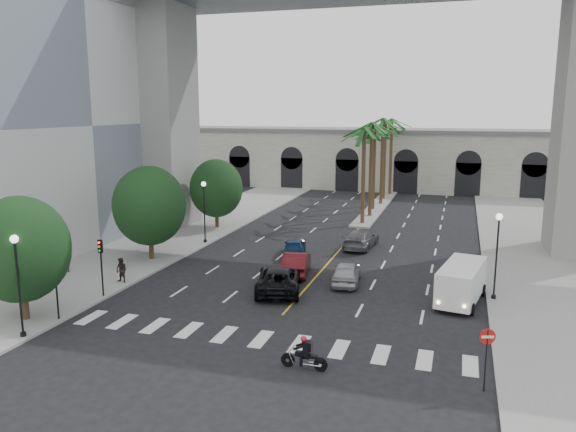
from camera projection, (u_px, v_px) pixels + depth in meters
The scene contains 31 objects.
ground at pixel (271, 328), 29.50m from camera, with size 140.00×140.00×0.00m, color black.
sidewalk_left at pixel (162, 243), 47.92m from camera, with size 8.00×100.00×0.15m, color gray.
sidewalk_right at pixel (543, 273), 39.20m from camera, with size 8.00×100.00×0.15m, color gray.
median at pixel (377, 207), 65.13m from camera, with size 2.00×24.00×0.20m, color gray.
building_left at pixel (10, 121), 46.66m from camera, with size 16.50×32.50×20.60m.
pier_building at pixel (395, 159), 80.28m from camera, with size 71.00×10.50×8.50m.
bridge at pixel (397, 19), 45.64m from camera, with size 75.00×13.00×26.00m.
palm_a at pixel (364, 132), 54.04m from camera, with size 3.20×3.20×10.30m.
palm_b at pixel (372, 128), 57.72m from camera, with size 3.20×3.20×10.60m.
palm_c at pixel (375, 131), 61.64m from camera, with size 3.20×3.20×10.10m.
palm_d at pixel (383, 123), 65.15m from camera, with size 3.20×3.20×10.90m.
palm_e at pixel (385, 126), 69.06m from camera, with size 3.20×3.20×10.40m.
palm_f at pixel (392, 123), 72.68m from camera, with size 3.20×3.20×10.70m.
street_tree_near at pixel (20, 249), 29.71m from camera, with size 5.20×5.20×6.89m.
street_tree_mid at pixel (149, 206), 41.86m from camera, with size 5.44×5.44×7.21m.
street_tree_far at pixel (216, 188), 53.18m from camera, with size 5.04×5.04×6.68m.
lamp_post_left_near at pixel (18, 277), 27.52m from camera, with size 0.40×0.40×5.35m.
lamp_post_left_far at pixel (204, 207), 47.21m from camera, with size 0.40×0.40×5.35m.
lamp_post_right at pixel (497, 249), 33.08m from camera, with size 0.40×0.40×5.35m.
traffic_signal_near at pixel (56, 277), 29.97m from camera, with size 0.25×0.18×3.65m.
traffic_signal_far at pixel (101, 258), 33.72m from camera, with size 0.25×0.18×3.65m.
motorcycle_rider at pixel (305, 354), 24.75m from camera, with size 2.15×0.58×1.55m.
car_a at pixel (346, 273), 36.88m from camera, with size 1.74×4.32×1.47m, color #9F9FA4.
car_b at pixel (296, 263), 38.99m from camera, with size 1.67×4.80×1.58m, color #490E13.
car_c at pixel (279, 279), 35.36m from camera, with size 2.63×5.71×1.59m, color black.
car_d at pixel (361, 239), 46.35m from camera, with size 2.11×5.20×1.51m, color #5F5E63.
car_e at pixel (295, 247), 43.94m from camera, with size 1.67×4.15×1.41m, color #10264A.
cargo_van at pixel (461, 282), 33.14m from camera, with size 2.98×5.71×2.32m.
pedestrian_a at pixel (66, 259), 39.03m from camera, with size 0.64×0.42×1.75m, color black.
pedestrian_b at pixel (121, 270), 36.63m from camera, with size 0.80×0.62×1.64m, color black.
do_not_enter_sign at pixel (487, 346), 22.57m from camera, with size 0.64×0.23×2.70m.
Camera 1 is at (9.11, -26.34, 11.38)m, focal length 35.00 mm.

